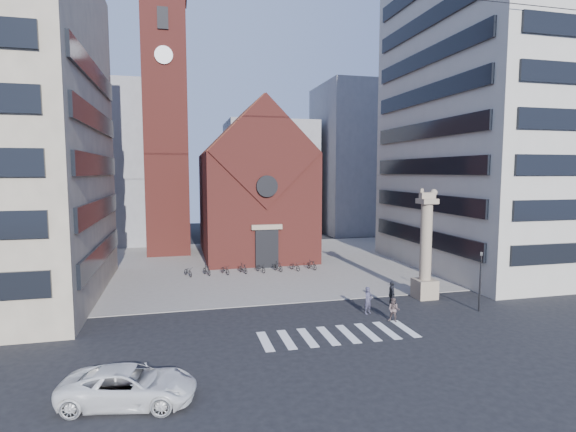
% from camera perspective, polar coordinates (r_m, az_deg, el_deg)
% --- Properties ---
extents(ground, '(120.00, 120.00, 0.00)m').
position_cam_1_polar(ground, '(31.18, 3.45, -13.03)').
color(ground, black).
rests_on(ground, ground).
extents(piazza, '(46.00, 30.00, 0.05)m').
position_cam_1_polar(piazza, '(49.03, -3.18, -6.06)').
color(piazza, gray).
rests_on(piazza, ground).
extents(zebra_crossing, '(10.20, 3.20, 0.01)m').
position_cam_1_polar(zebra_crossing, '(28.67, 6.37, -14.75)').
color(zebra_crossing, white).
rests_on(zebra_crossing, ground).
extents(church, '(12.00, 16.65, 18.00)m').
position_cam_1_polar(church, '(53.99, -4.41, 3.53)').
color(church, maroon).
rests_on(church, ground).
extents(campanile, '(5.50, 5.50, 31.20)m').
position_cam_1_polar(campanile, '(56.50, -15.24, 11.32)').
color(campanile, maroon).
rests_on(campanile, ground).
extents(building_right, '(18.00, 22.00, 32.00)m').
position_cam_1_polar(building_right, '(52.22, 25.82, 11.73)').
color(building_right, '#ABA79B').
rests_on(building_right, ground).
extents(bg_block_left, '(16.00, 14.00, 22.00)m').
position_cam_1_polar(bg_block_left, '(69.12, -23.25, 6.06)').
color(bg_block_left, gray).
rests_on(bg_block_left, ground).
extents(bg_block_mid, '(14.00, 12.00, 18.00)m').
position_cam_1_polar(bg_block_mid, '(74.68, -2.37, 4.91)').
color(bg_block_mid, gray).
rests_on(bg_block_mid, ground).
extents(bg_block_right, '(16.00, 14.00, 24.00)m').
position_cam_1_polar(bg_block_right, '(76.68, 9.98, 7.09)').
color(bg_block_right, gray).
rests_on(bg_block_right, ground).
extents(lion_column, '(1.63, 1.60, 8.68)m').
position_cam_1_polar(lion_column, '(37.01, 17.08, -4.75)').
color(lion_column, gray).
rests_on(lion_column, ground).
extents(traffic_light, '(0.13, 0.16, 4.30)m').
position_cam_1_polar(traffic_light, '(35.09, 23.22, -7.47)').
color(traffic_light, black).
rests_on(traffic_light, ground).
extents(white_car, '(6.11, 3.68, 1.59)m').
position_cam_1_polar(white_car, '(21.79, -19.51, -19.64)').
color(white_car, silver).
rests_on(white_car, ground).
extents(pedestrian_0, '(0.83, 0.72, 1.91)m').
position_cam_1_polar(pedestrian_0, '(32.59, 10.15, -10.51)').
color(pedestrian_0, '#353448').
rests_on(pedestrian_0, ground).
extents(pedestrian_1, '(1.00, 0.98, 1.63)m').
position_cam_1_polar(pedestrian_1, '(31.30, 13.28, -11.53)').
color(pedestrian_1, '#5D4C4A').
rests_on(pedestrian_1, ground).
extents(pedestrian_2, '(0.70, 1.22, 1.95)m').
position_cam_1_polar(pedestrian_2, '(34.44, 13.06, -9.65)').
color(pedestrian_2, black).
rests_on(pedestrian_2, ground).
extents(scooter_0, '(1.18, 1.78, 0.88)m').
position_cam_1_polar(scooter_0, '(44.09, -12.57, -6.91)').
color(scooter_0, black).
rests_on(scooter_0, piazza).
extents(scooter_1, '(1.05, 1.69, 0.98)m').
position_cam_1_polar(scooter_1, '(44.14, -10.28, -6.78)').
color(scooter_1, black).
rests_on(scooter_1, piazza).
extents(scooter_2, '(1.18, 1.78, 0.88)m').
position_cam_1_polar(scooter_2, '(44.29, -8.00, -6.77)').
color(scooter_2, black).
rests_on(scooter_2, piazza).
extents(scooter_3, '(1.05, 1.69, 0.98)m').
position_cam_1_polar(scooter_3, '(44.48, -5.74, -6.62)').
color(scooter_3, black).
rests_on(scooter_3, piazza).
extents(scooter_4, '(1.18, 1.78, 0.88)m').
position_cam_1_polar(scooter_4, '(44.76, -3.50, -6.59)').
color(scooter_4, black).
rests_on(scooter_4, piazza).
extents(scooter_5, '(1.05, 1.69, 0.98)m').
position_cam_1_polar(scooter_5, '(45.09, -1.30, -6.43)').
color(scooter_5, black).
rests_on(scooter_5, piazza).
extents(scooter_6, '(1.18, 1.78, 0.88)m').
position_cam_1_polar(scooter_6, '(45.50, 0.87, -6.38)').
color(scooter_6, black).
rests_on(scooter_6, piazza).
extents(scooter_7, '(1.05, 1.69, 0.98)m').
position_cam_1_polar(scooter_7, '(45.96, 3.00, -6.20)').
color(scooter_7, black).
rests_on(scooter_7, piazza).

